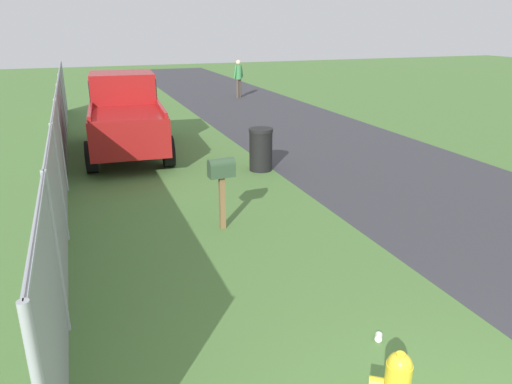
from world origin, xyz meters
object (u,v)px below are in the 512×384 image
Objects in this scene: mailbox at (222,174)px; pickup_truck at (125,112)px; pedestrian at (239,76)px; trash_bin at (261,149)px.

mailbox is 5.96m from pickup_truck.
mailbox is at bearing 135.58° from pedestrian.
pedestrian is at bearing -31.79° from pickup_truck.
pickup_truck is (5.89, 0.94, 0.12)m from mailbox.
pickup_truck reaches higher than pedestrian.
pickup_truck reaches higher than mailbox.
pedestrian reaches higher than mailbox.
pickup_truck is at bearing 43.92° from trash_bin.
pedestrian is at bearing -22.99° from mailbox.
pickup_truck is 2.85× the size of pedestrian.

